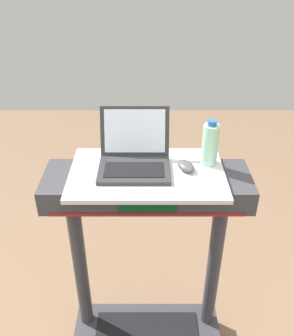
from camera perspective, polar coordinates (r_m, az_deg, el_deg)
desk_board at (r=1.60m, az=-0.01°, el=-0.87°), size 0.66×0.41×0.02m
laptop at (r=1.61m, az=-1.94°, el=1.76°), size 0.31×0.29×0.22m
computer_mouse at (r=1.61m, az=5.95°, el=0.32°), size 0.10×0.12×0.03m
water_bottle at (r=1.63m, az=9.59°, el=3.63°), size 0.07×0.07×0.21m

